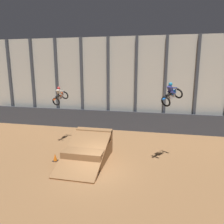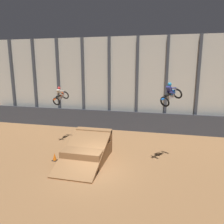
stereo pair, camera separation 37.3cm
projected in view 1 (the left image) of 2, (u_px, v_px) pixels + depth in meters
The scene contains 7 objects.
ground_plane at pixel (95, 171), 14.68m from camera, with size 60.00×60.00×0.00m, color #996B42.
arena_back_wall at pixel (122, 84), 23.73m from camera, with size 32.00×0.40×9.98m.
lower_barrier at pixel (121, 121), 23.84m from camera, with size 31.36×0.20×2.13m.
dirt_ramp at pixel (89, 150), 16.61m from camera, with size 2.96×5.28×2.05m.
rider_bike_left_air at pixel (60, 96), 19.14m from camera, with size 0.99×1.89×1.62m.
rider_bike_right_air at pixel (172, 94), 14.61m from camera, with size 1.61×1.75×1.64m.
traffic_cone_near_ramp at pixel (55, 157), 16.24m from camera, with size 0.36×0.36×0.58m.
Camera 1 is at (4.00, -12.97, 6.99)m, focal length 35.00 mm.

